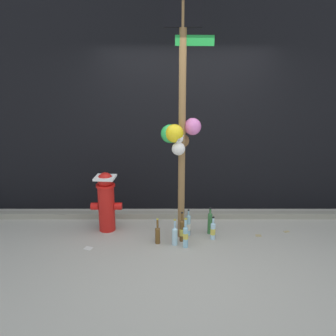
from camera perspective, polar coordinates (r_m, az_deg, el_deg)
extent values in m
plane|color=#ADA899|center=(4.52, 3.33, -13.12)|extent=(14.00, 14.00, 0.00)
cube|color=black|center=(5.48, 2.73, 8.99)|extent=(10.00, 0.20, 3.07)
cube|color=gray|center=(5.43, 2.74, -7.47)|extent=(8.00, 0.12, 0.08)
cylinder|color=olive|center=(4.44, 2.32, 6.21)|extent=(0.09, 0.09, 2.89)
cube|color=#198C33|center=(4.40, 4.36, 19.48)|extent=(0.46, 0.05, 0.12)
cube|color=black|center=(4.42, 2.53, 23.65)|extent=(0.45, 0.13, 0.36)
sphere|color=green|center=(4.40, 0.44, 5.44)|extent=(0.23, 0.23, 0.23)
sphere|color=yellow|center=(4.34, 1.11, 5.50)|extent=(0.22, 0.22, 0.22)
sphere|color=#D66BB2|center=(4.47, 4.01, 6.56)|extent=(0.21, 0.21, 0.21)
sphere|color=brown|center=(4.61, 2.35, 4.34)|extent=(0.18, 0.18, 0.18)
sphere|color=brown|center=(4.58, 2.37, 6.04)|extent=(0.13, 0.13, 0.13)
sphere|color=brown|center=(4.57, 1.84, 6.52)|extent=(0.05, 0.05, 0.05)
sphere|color=brown|center=(4.58, 2.90, 6.52)|extent=(0.05, 0.05, 0.05)
sphere|color=brown|center=(4.53, 2.39, 5.92)|extent=(0.05, 0.05, 0.05)
sphere|color=silver|center=(4.36, 1.75, 3.07)|extent=(0.16, 0.16, 0.16)
sphere|color=silver|center=(4.34, 1.76, 4.68)|extent=(0.12, 0.12, 0.12)
sphere|color=silver|center=(4.33, 1.26, 5.14)|extent=(0.05, 0.05, 0.05)
sphere|color=silver|center=(4.33, 2.27, 5.14)|extent=(0.05, 0.05, 0.05)
sphere|color=#9D9992|center=(4.29, 1.78, 4.56)|extent=(0.04, 0.04, 0.04)
cylinder|color=red|center=(5.01, -9.60, -6.31)|extent=(0.22, 0.22, 0.63)
cylinder|color=red|center=(4.90, -9.78, -2.72)|extent=(0.26, 0.26, 0.03)
sphere|color=red|center=(4.88, -9.82, -1.91)|extent=(0.21, 0.21, 0.21)
cylinder|color=red|center=(5.03, -11.44, -5.94)|extent=(0.10, 0.10, 0.10)
cylinder|color=red|center=(4.98, -7.78, -6.01)|extent=(0.10, 0.10, 0.10)
cube|color=white|center=(4.87, -9.84, -1.49)|extent=(0.29, 0.29, 0.03)
cylinder|color=#93CCE0|center=(4.87, 3.31, -9.07)|extent=(0.06, 0.06, 0.28)
cone|color=#93CCE0|center=(4.81, 3.34, -7.45)|extent=(0.06, 0.06, 0.02)
cylinder|color=#93CCE0|center=(4.79, 3.35, -7.03)|extent=(0.02, 0.02, 0.05)
cylinder|color=silver|center=(4.88, 3.31, -9.30)|extent=(0.06, 0.06, 0.09)
cylinder|color=black|center=(4.78, 3.36, -6.67)|extent=(0.03, 0.03, 0.01)
cylinder|color=#93CCE0|center=(4.57, 2.87, -10.94)|extent=(0.06, 0.06, 0.26)
cone|color=#93CCE0|center=(4.51, 2.90, -9.32)|extent=(0.06, 0.06, 0.03)
cylinder|color=#93CCE0|center=(4.48, 2.91, -8.65)|extent=(0.03, 0.03, 0.09)
cylinder|color=#D8C64C|center=(4.56, 2.88, -10.69)|extent=(0.07, 0.07, 0.08)
cylinder|color=gold|center=(4.46, 2.92, -8.05)|extent=(0.04, 0.04, 0.01)
cylinder|color=brown|center=(4.67, -1.57, -10.70)|extent=(0.06, 0.06, 0.20)
cone|color=brown|center=(4.62, -1.58, -9.43)|extent=(0.06, 0.06, 0.03)
cylinder|color=brown|center=(4.59, -1.58, -8.74)|extent=(0.03, 0.03, 0.10)
cylinder|color=gold|center=(4.57, -1.59, -8.10)|extent=(0.03, 0.03, 0.01)
cylinder|color=#337038|center=(4.94, 6.72, -8.76)|extent=(0.06, 0.06, 0.28)
cone|color=#337038|center=(4.88, 6.78, -7.14)|extent=(0.06, 0.06, 0.02)
cylinder|color=#337038|center=(4.87, 6.79, -6.71)|extent=(0.03, 0.03, 0.05)
cylinder|color=black|center=(4.85, 6.81, -6.36)|extent=(0.03, 0.03, 0.01)
cylinder|color=brown|center=(4.71, 2.29, -9.96)|extent=(0.06, 0.06, 0.27)
cone|color=brown|center=(4.65, 2.31, -8.31)|extent=(0.06, 0.06, 0.02)
cylinder|color=brown|center=(4.63, 2.32, -7.67)|extent=(0.02, 0.02, 0.09)
cylinder|color=#D8C64C|center=(4.72, 2.29, -10.10)|extent=(0.06, 0.06, 0.09)
cylinder|color=black|center=(4.61, 2.32, -7.09)|extent=(0.03, 0.03, 0.01)
cylinder|color=#B2DBEA|center=(4.81, 7.20, -9.93)|extent=(0.06, 0.06, 0.21)
cone|color=#B2DBEA|center=(4.76, 7.25, -8.63)|extent=(0.06, 0.06, 0.03)
cylinder|color=#B2DBEA|center=(4.74, 7.27, -8.16)|extent=(0.03, 0.03, 0.06)
cylinder|color=#D8C64C|center=(4.81, 7.20, -9.93)|extent=(0.07, 0.07, 0.09)
cylinder|color=black|center=(4.72, 7.28, -7.76)|extent=(0.03, 0.03, 0.01)
cylinder|color=#B2DBEA|center=(4.63, 1.17, -10.85)|extent=(0.07, 0.07, 0.21)
cone|color=#B2DBEA|center=(4.58, 1.18, -9.50)|extent=(0.07, 0.07, 0.03)
cylinder|color=#B2DBEA|center=(4.55, 1.18, -8.81)|extent=(0.03, 0.03, 0.09)
cylinder|color=gold|center=(4.53, 1.19, -8.21)|extent=(0.03, 0.03, 0.01)
cube|color=#8C99B2|center=(5.40, -1.79, -8.04)|extent=(0.11, 0.13, 0.01)
cube|color=tan|center=(5.05, 14.20, -10.32)|extent=(0.08, 0.07, 0.01)
cube|color=silver|center=(4.70, -12.41, -12.27)|extent=(0.12, 0.11, 0.01)
cube|color=tan|center=(5.27, 18.34, -9.53)|extent=(0.09, 0.07, 0.01)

